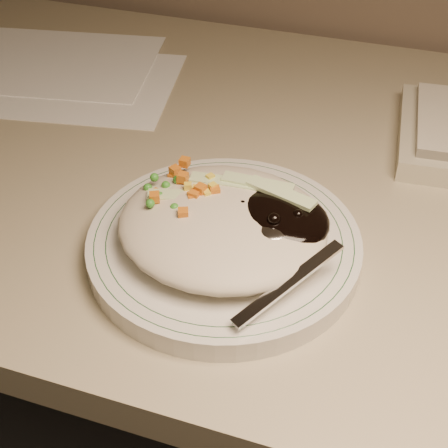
% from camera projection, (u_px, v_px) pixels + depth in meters
% --- Properties ---
extents(desk, '(1.40, 0.70, 0.74)m').
position_uv_depth(desk, '(297.00, 288.00, 0.84)').
color(desk, gray).
rests_on(desk, ground).
extents(plate, '(0.26, 0.26, 0.02)m').
position_uv_depth(plate, '(224.00, 245.00, 0.59)').
color(plate, silver).
rests_on(plate, desk).
extents(plate_rim, '(0.24, 0.24, 0.00)m').
position_uv_depth(plate_rim, '(224.00, 237.00, 0.58)').
color(plate_rim, '#144723').
rests_on(plate_rim, plate).
extents(meal, '(0.21, 0.19, 0.05)m').
position_uv_depth(meal, '(228.00, 221.00, 0.57)').
color(meal, '#C2B69D').
rests_on(meal, plate).
extents(papers, '(0.38, 0.31, 0.00)m').
position_uv_depth(papers, '(57.00, 72.00, 0.88)').
color(papers, white).
rests_on(papers, desk).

